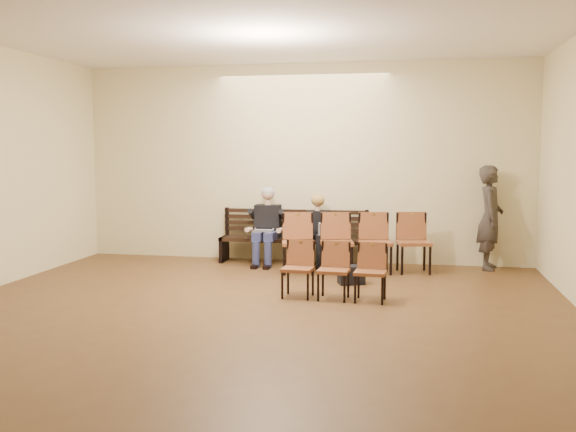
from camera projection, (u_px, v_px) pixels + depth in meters
name	position (u px, v px, depth m)	size (l,w,h in m)	color
ground	(222.00, 342.00, 6.70)	(10.00, 10.00, 0.00)	brown
room_walls	(240.00, 101.00, 7.20)	(8.02, 10.01, 3.51)	beige
bench	(293.00, 251.00, 11.23)	(2.60, 0.90, 0.45)	black
seated_man	(267.00, 226.00, 11.15)	(0.55, 0.76, 1.32)	black
seated_woman	(317.00, 234.00, 11.00)	(0.47, 0.64, 1.08)	black
laptop	(263.00, 233.00, 11.03)	(0.33, 0.26, 0.24)	silver
water_bottle	(320.00, 236.00, 10.70)	(0.07, 0.07, 0.22)	silver
bag	(351.00, 275.00, 9.54)	(0.37, 0.25, 0.27)	black
passerby	(490.00, 210.00, 10.63)	(0.73, 0.48, 2.00)	#332D2A
chair_row_front	(356.00, 243.00, 10.35)	(2.39, 0.54, 0.98)	brown
chair_row_back	(334.00, 271.00, 8.55)	(1.39, 0.42, 0.77)	brown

